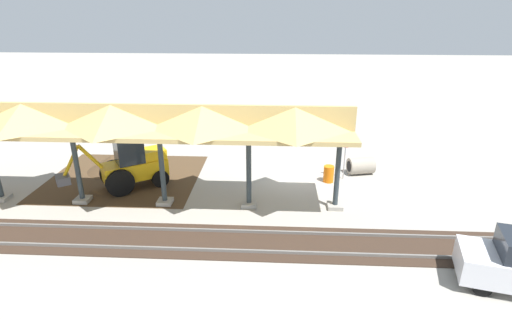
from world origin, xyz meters
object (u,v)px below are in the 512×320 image
(stop_sign, at_px, (346,147))
(concrete_pipe, at_px, (361,166))
(traffic_barrel, at_px, (329,174))
(backhoe, at_px, (132,165))

(stop_sign, bearing_deg, concrete_pipe, -143.85)
(concrete_pipe, distance_m, traffic_barrel, 2.30)
(stop_sign, xyz_separation_m, concrete_pipe, (-1.08, -0.79, -1.39))
(stop_sign, height_order, backhoe, backhoe)
(traffic_barrel, bearing_deg, concrete_pipe, -147.71)
(concrete_pipe, bearing_deg, traffic_barrel, 32.29)
(stop_sign, height_order, concrete_pipe, stop_sign)
(concrete_pipe, bearing_deg, stop_sign, 36.15)
(backhoe, relative_size, concrete_pipe, 3.20)
(stop_sign, relative_size, backhoe, 0.51)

